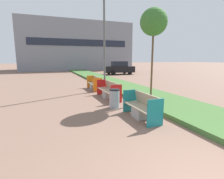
# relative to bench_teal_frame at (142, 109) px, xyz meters

# --- Properties ---
(planter_grass_strip) EXTENTS (2.80, 120.00, 0.18)m
(planter_grass_strip) POSITION_rel_bench_teal_frame_xyz_m (2.26, 7.96, -0.27)
(planter_grass_strip) COLOR #426B33
(planter_grass_strip) RESTS_ON ground
(building_backdrop) EXTENTS (21.35, 8.92, 9.28)m
(building_backdrop) POSITION_rel_bench_teal_frame_xyz_m (3.06, 31.62, 4.28)
(building_backdrop) COLOR gray
(building_backdrop) RESTS_ON ground
(bench_teal_frame) EXTENTS (0.65, 1.89, 0.94)m
(bench_teal_frame) POSITION_rel_bench_teal_frame_xyz_m (0.00, 0.00, 0.00)
(bench_teal_frame) COLOR #9E9B96
(bench_teal_frame) RESTS_ON ground
(bench_red_frame) EXTENTS (0.65, 2.46, 0.94)m
(bench_red_frame) POSITION_rel_bench_teal_frame_xyz_m (0.01, 3.67, 0.02)
(bench_red_frame) COLOR #9E9B96
(bench_red_frame) RESTS_ON ground
(bench_orange_frame) EXTENTS (0.65, 1.89, 0.94)m
(bench_orange_frame) POSITION_rel_bench_teal_frame_xyz_m (-0.00, 6.72, -0.00)
(bench_orange_frame) COLOR #9E9B96
(bench_orange_frame) RESTS_ON ground
(litter_bin) EXTENTS (0.48, 0.48, 0.86)m
(litter_bin) POSITION_rel_bench_teal_frame_xyz_m (-0.44, 1.69, 0.07)
(litter_bin) COLOR #9EA0A5
(litter_bin) RESTS_ON ground
(street_lamp_post) EXTENTS (0.24, 0.44, 7.39)m
(street_lamp_post) POSITION_rel_bench_teal_frame_xyz_m (0.61, 6.21, 3.71)
(street_lamp_post) COLOR #56595B
(street_lamp_post) RESTS_ON ground
(sapling_tree_near) EXTENTS (1.39, 1.39, 4.77)m
(sapling_tree_near) POSITION_rel_bench_teal_frame_xyz_m (1.95, 2.34, 3.68)
(sapling_tree_near) COLOR brown
(sapling_tree_near) RESTS_ON ground
(parked_car_distant) EXTENTS (4.41, 2.35, 1.86)m
(parked_car_distant) POSITION_rel_bench_teal_frame_xyz_m (6.66, 17.51, 0.55)
(parked_car_distant) COLOR black
(parked_car_distant) RESTS_ON ground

